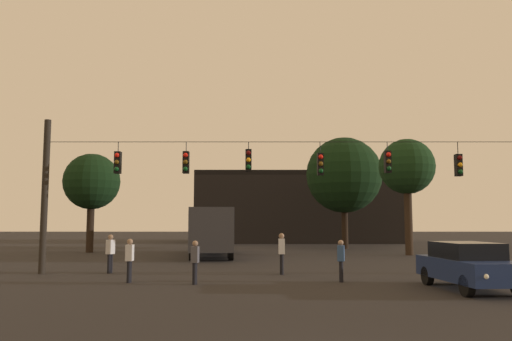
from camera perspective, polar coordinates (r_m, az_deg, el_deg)
The scene contains 13 objects.
ground_plane at distance 31.65m, azimuth 2.00°, elevation -9.77°, with size 168.00×168.00×0.00m, color black.
overhead_signal_span at distance 21.74m, azimuth 3.08°, elevation -1.41°, with size 20.75×0.44×6.61m.
city_bus at distance 33.28m, azimuth -5.11°, elevation -6.34°, with size 3.37×11.16×3.00m.
car_near_right at distance 17.95m, azimuth 22.66°, elevation -9.80°, with size 2.10×4.43×1.52m.
pedestrian_crossing_left at distance 19.12m, azimuth -14.20°, elevation -9.54°, with size 0.24×0.36×1.57m.
pedestrian_crossing_center at distance 22.80m, azimuth -16.24°, elevation -8.75°, with size 0.33×0.41×1.64m.
pedestrian_crossing_right at distance 21.41m, azimuth 2.77°, elevation -9.06°, with size 0.26×0.37×1.71m.
pedestrian_near_bus at distance 19.03m, azimuth 9.42°, elevation -9.75°, with size 0.32×0.41×1.52m.
pedestrian_trailing at distance 18.19m, azimuth -7.03°, elevation -9.97°, with size 0.27×0.38×1.52m.
corner_building at distance 56.74m, azimuth 4.22°, elevation -4.27°, with size 21.07×11.97×7.41m.
tree_left_silhouette at distance 42.79m, azimuth 9.75°, elevation -0.53°, with size 6.30×6.30×9.23m.
tree_behind_building at distance 35.35m, azimuth 16.51°, elevation 0.30°, with size 3.71×3.71×7.74m.
tree_right_far at distance 38.65m, azimuth -18.17°, elevation -1.25°, with size 4.06×4.06×7.14m.
Camera 1 is at (-1.16, -7.05, 2.18)m, focal length 35.48 mm.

